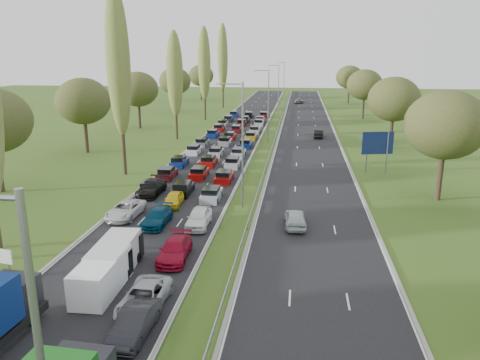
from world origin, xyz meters
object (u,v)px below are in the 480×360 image
(info_sign, at_px, (2,259))
(white_van_rear, at_px, (116,256))
(white_van_front, at_px, (103,274))
(direction_sign, at_px, (378,145))
(near_car_2, at_px, (126,210))
(near_car_3, at_px, (151,187))

(info_sign, bearing_deg, white_van_rear, 15.21)
(white_van_front, relative_size, direction_sign, 1.04)
(white_van_rear, bearing_deg, direction_sign, 51.55)
(near_car_2, xyz_separation_m, direction_sign, (25.12, 19.82, 2.84))
(white_van_rear, height_order, info_sign, white_van_rear)
(near_car_3, height_order, info_sign, info_sign)
(near_car_3, xyz_separation_m, white_van_rear, (3.23, -17.84, 0.36))
(near_car_3, distance_m, white_van_front, 20.76)
(near_car_2, height_order, near_car_3, near_car_3)
(near_car_2, relative_size, direction_sign, 0.98)
(near_car_3, relative_size, white_van_rear, 0.96)
(near_car_2, xyz_separation_m, near_car_3, (0.13, 7.19, 0.07))
(near_car_2, xyz_separation_m, info_sign, (-3.68, -12.57, 0.64))
(near_car_3, distance_m, white_van_rear, 18.13)
(white_van_rear, xyz_separation_m, info_sign, (-7.05, -1.92, 0.22))
(white_van_rear, relative_size, direction_sign, 1.08)
(near_car_2, distance_m, info_sign, 13.11)
(info_sign, distance_m, direction_sign, 43.40)
(near_car_2, height_order, white_van_front, white_van_front)
(white_van_front, height_order, white_van_rear, white_van_rear)
(near_car_3, relative_size, direction_sign, 1.03)
(near_car_2, distance_m, white_van_rear, 11.18)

